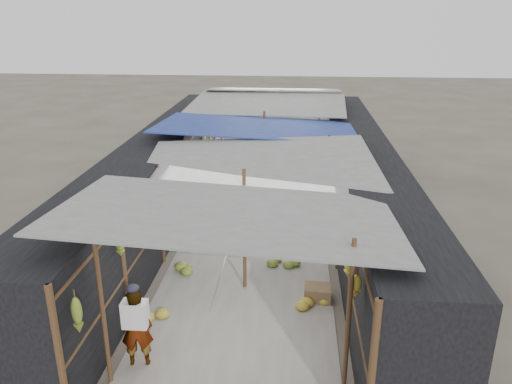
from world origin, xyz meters
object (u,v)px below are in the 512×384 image
(shopper_blue, at_px, (263,190))
(black_basin, at_px, (306,172))
(vendor_seated, at_px, (318,188))
(crate_near, at_px, (294,245))
(vendor_elderly, at_px, (136,328))

(shopper_blue, bearing_deg, black_basin, 42.63)
(vendor_seated, bearing_deg, shopper_blue, -57.31)
(black_basin, relative_size, shopper_blue, 0.39)
(vendor_seated, bearing_deg, black_basin, -176.96)
(crate_near, bearing_deg, black_basin, 88.07)
(black_basin, height_order, shopper_blue, shopper_blue)
(crate_near, height_order, shopper_blue, shopper_blue)
(shopper_blue, bearing_deg, vendor_seated, 6.95)
(crate_near, xyz_separation_m, vendor_seated, (0.70, 3.32, 0.33))
(shopper_blue, bearing_deg, crate_near, -97.04)
(crate_near, relative_size, shopper_blue, 0.30)
(crate_near, xyz_separation_m, shopper_blue, (-0.89, 2.15, 0.63))
(vendor_elderly, height_order, vendor_seated, vendor_elderly)
(vendor_elderly, bearing_deg, crate_near, -130.04)
(black_basin, distance_m, shopper_blue, 4.16)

